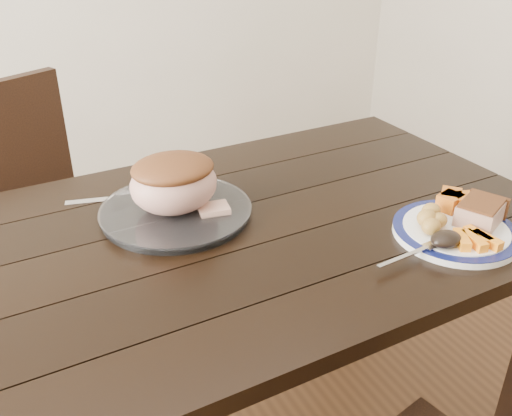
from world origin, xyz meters
name	(u,v)px	position (x,y,z in m)	size (l,w,h in m)	color
dining_table	(222,265)	(0.00, 0.00, 0.66)	(1.62, 0.94, 0.75)	black
chair_far	(38,212)	(-0.33, 0.73, 0.52)	(0.56, 0.57, 0.93)	black
dinner_plate	(455,232)	(0.46, -0.25, 0.76)	(0.28, 0.28, 0.02)	white
plate_rim	(456,229)	(0.46, -0.25, 0.77)	(0.28, 0.28, 0.02)	#0E1448
serving_platter	(176,213)	(-0.07, 0.11, 0.76)	(0.35, 0.35, 0.02)	white
pork_slice	(480,213)	(0.52, -0.26, 0.79)	(0.11, 0.08, 0.05)	tan
roasted_potatoes	(431,219)	(0.41, -0.22, 0.79)	(0.09, 0.09, 0.04)	gold
carrot_batons	(475,239)	(0.45, -0.32, 0.78)	(0.09, 0.10, 0.02)	orange
pumpkin_wedges	(455,201)	(0.52, -0.18, 0.79)	(0.10, 0.09, 0.04)	orange
dark_mushroom	(446,239)	(0.39, -0.30, 0.79)	(0.07, 0.05, 0.03)	black
fork	(415,253)	(0.31, -0.29, 0.77)	(0.18, 0.03, 0.00)	silver
roast_joint	(174,184)	(-0.07, 0.11, 0.83)	(0.20, 0.18, 0.13)	tan
cut_slice	(214,209)	(0.01, 0.06, 0.78)	(0.07, 0.06, 0.02)	tan
carving_knife	(155,193)	(-0.08, 0.24, 0.76)	(0.32, 0.10, 0.01)	silver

